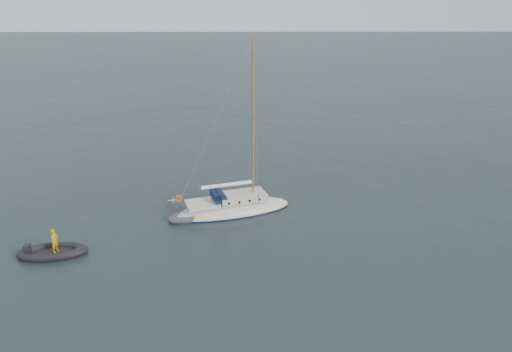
{
  "coord_description": "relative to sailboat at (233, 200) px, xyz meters",
  "views": [
    {
      "loc": [
        -0.34,
        -28.73,
        14.74
      ],
      "look_at": [
        -0.16,
        0.0,
        3.78
      ],
      "focal_mm": 35.0,
      "sensor_mm": 36.0,
      "label": 1
    }
  ],
  "objects": [
    {
      "name": "dinghy",
      "position": [
        -2.88,
        -1.1,
        -0.73
      ],
      "size": [
        3.15,
        1.42,
        0.45
      ],
      "rotation": [
        0.0,
        0.0,
        0.42
      ],
      "color": "#434347",
      "rests_on": "ground"
    },
    {
      "name": "ground",
      "position": [
        1.72,
        -2.9,
        -0.93
      ],
      "size": [
        300.0,
        300.0,
        0.0
      ],
      "primitive_type": "plane",
      "color": "black",
      "rests_on": "ground"
    },
    {
      "name": "sailboat",
      "position": [
        0.0,
        0.0,
        0.0
      ],
      "size": [
        8.61,
        2.58,
        12.26
      ],
      "rotation": [
        0.0,
        0.0,
        0.33
      ],
      "color": "#ECE8C9",
      "rests_on": "ground"
    },
    {
      "name": "rib",
      "position": [
        -10.38,
        -5.91,
        -0.67
      ],
      "size": [
        4.04,
        1.84,
        1.68
      ],
      "rotation": [
        0.0,
        0.0,
        0.17
      ],
      "color": "black",
      "rests_on": "ground"
    }
  ]
}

